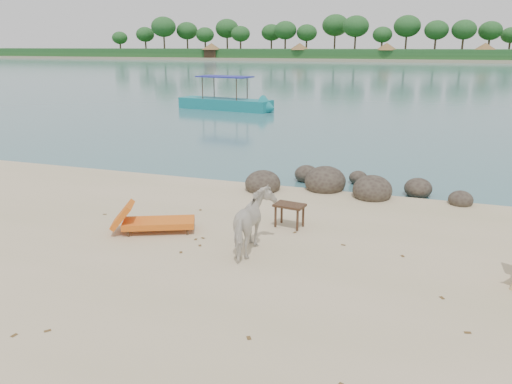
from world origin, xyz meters
TOP-DOWN VIEW (x-y plane):
  - water at (0.00, 90.00)m, footprint 400.00×400.00m
  - far_shore at (0.00, 170.00)m, footprint 420.00×90.00m
  - far_scenery at (0.03, 136.70)m, footprint 420.00×18.00m
  - boulders at (0.78, 6.02)m, footprint 6.23×2.77m
  - cow at (-0.04, 1.02)m, footprint 0.81×1.54m
  - side_table at (0.26, 2.65)m, footprint 0.75×0.55m
  - lounge_chair at (-2.45, 1.43)m, footprint 2.09×1.44m
  - boat_near at (-9.74, 23.19)m, footprint 7.46×2.81m
  - dead_leaves at (-0.52, -0.01)m, footprint 8.36×6.24m

SIDE VIEW (x-z plane):
  - water at x=0.00m, z-range 0.00..0.00m
  - far_shore at x=0.00m, z-range -0.70..0.70m
  - dead_leaves at x=-0.52m, z-range 0.01..0.01m
  - boulders at x=0.78m, z-range -0.27..0.63m
  - side_table at x=0.26m, z-range 0.00..0.55m
  - lounge_chair at x=-2.45m, z-range 0.00..0.59m
  - cow at x=-0.04m, z-range 0.00..1.25m
  - boat_near at x=-9.74m, z-range 0.00..3.54m
  - far_scenery at x=0.03m, z-range -1.61..7.89m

